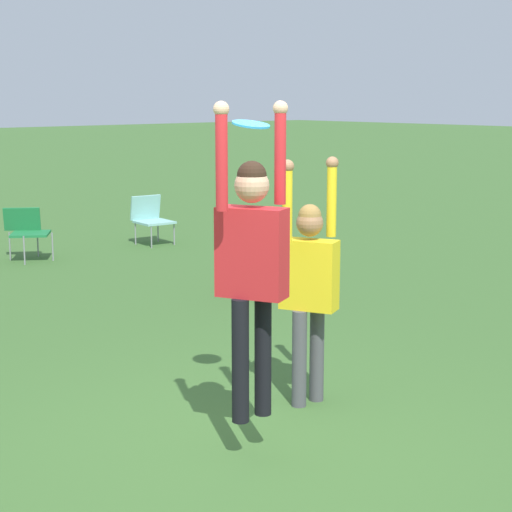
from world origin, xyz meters
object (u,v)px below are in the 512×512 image
(person_jumping, at_px, (252,254))
(camping_chair_1, at_px, (151,217))
(camping_chair_3, at_px, (260,255))
(camping_chair_4, at_px, (27,229))
(person_defending, at_px, (309,277))
(frisbee, at_px, (251,124))

(person_jumping, bearing_deg, camping_chair_1, -55.08)
(camping_chair_3, height_order, camping_chair_4, camping_chair_3)
(person_jumping, relative_size, camping_chair_3, 2.47)
(person_defending, height_order, camping_chair_1, person_defending)
(person_defending, bearing_deg, camping_chair_3, 119.03)
(frisbee, xyz_separation_m, camping_chair_3, (2.99, 3.19, -1.78))
(person_defending, relative_size, frisbee, 7.27)
(frisbee, distance_m, camping_chair_4, 7.87)
(person_jumping, bearing_deg, frisbee, -65.63)
(person_defending, bearing_deg, frisbee, -109.99)
(camping_chair_4, bearing_deg, frisbee, 111.07)
(frisbee, bearing_deg, camping_chair_1, 60.13)
(person_defending, xyz_separation_m, frisbee, (-0.67, -0.05, 1.24))
(camping_chair_1, bearing_deg, person_jumping, 65.11)
(camping_chair_4, bearing_deg, person_defending, 115.99)
(person_jumping, relative_size, camping_chair_4, 2.57)
(frisbee, relative_size, camping_chair_3, 0.31)
(camping_chair_4, bearing_deg, camping_chair_1, -146.67)
(camping_chair_1, relative_size, camping_chair_4, 0.97)
(person_defending, relative_size, camping_chair_4, 2.38)
(camping_chair_3, bearing_deg, frisbee, 67.37)
(person_defending, distance_m, frisbee, 1.41)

